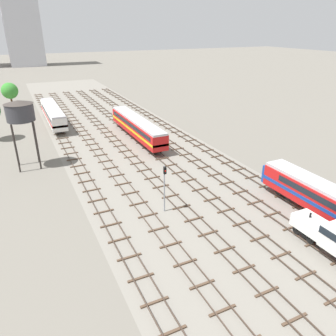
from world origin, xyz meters
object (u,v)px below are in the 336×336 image
Objects in this scene: shunter_loco_centre_right_nearest at (334,237)px; water_tower at (20,112)px; signal_post_nearest at (165,183)px; passenger_coach_centre_mid at (137,126)px; diesel_railcar_far_left_midfar at (53,113)px.

water_tower reaches higher than shunter_loco_centre_right_nearest.
shunter_loco_centre_right_nearest is at bearing -51.89° from signal_post_nearest.
passenger_coach_centre_mid reaches higher than shunter_loco_centre_right_nearest.
diesel_railcar_far_left_midfar reaches higher than shunter_loco_centre_right_nearest.
water_tower is at bearing 124.78° from shunter_loco_centre_right_nearest.
shunter_loco_centre_right_nearest is 17.79m from signal_post_nearest.
passenger_coach_centre_mid is at bearing -52.77° from diesel_railcar_far_left_midfar.
shunter_loco_centre_right_nearest is 0.41× the size of diesel_railcar_far_left_midfar.
passenger_coach_centre_mid is 27.19m from signal_post_nearest.
water_tower is at bearing -164.73° from passenger_coach_centre_mid.
shunter_loco_centre_right_nearest is 0.82× the size of water_tower.
water_tower is 1.78× the size of signal_post_nearest.
signal_post_nearest reaches higher than diesel_railcar_far_left_midfar.
water_tower is (-24.23, 34.89, 6.70)m from shunter_loco_centre_right_nearest.
signal_post_nearest reaches higher than passenger_coach_centre_mid.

